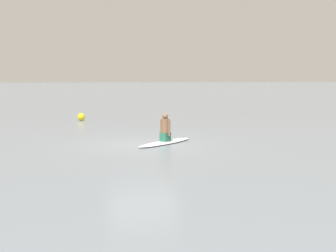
{
  "coord_description": "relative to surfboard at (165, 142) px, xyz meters",
  "views": [
    {
      "loc": [
        -15.7,
        2.4,
        2.42
      ],
      "look_at": [
        0.39,
        -1.02,
        0.61
      ],
      "focal_mm": 47.49,
      "sensor_mm": 36.0,
      "label": 1
    }
  ],
  "objects": [
    {
      "name": "person_paddler",
      "position": [
        -0.0,
        0.0,
        0.51
      ],
      "size": [
        0.43,
        0.44,
        1.03
      ],
      "rotation": [
        0.0,
        0.0,
        2.3
      ],
      "color": "#26664C",
      "rests_on": "surfboard"
    },
    {
      "name": "buoy_marker",
      "position": [
        9.5,
        2.88,
        0.17
      ],
      "size": [
        0.42,
        0.42,
        0.42
      ],
      "primitive_type": "sphere",
      "color": "yellow",
      "rests_on": "ground"
    },
    {
      "name": "ground_plane",
      "position": [
        -0.15,
        0.86,
        -0.04
      ],
      "size": [
        400.0,
        400.0,
        0.0
      ],
      "primitive_type": "plane",
      "color": "gray"
    },
    {
      "name": "surfboard",
      "position": [
        0.0,
        0.0,
        0.0
      ],
      "size": [
        2.47,
        2.66,
        0.08
      ],
      "primitive_type": "ellipsoid",
      "rotation": [
        0.0,
        0.0,
        2.3
      ],
      "color": "white",
      "rests_on": "ground"
    }
  ]
}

